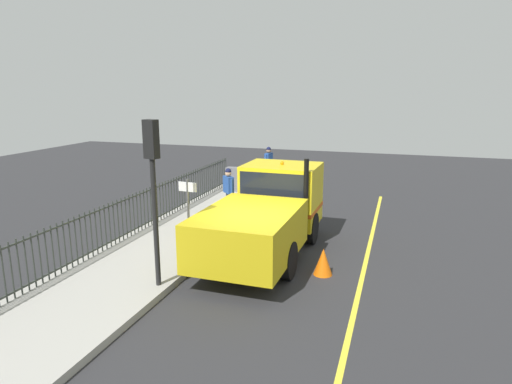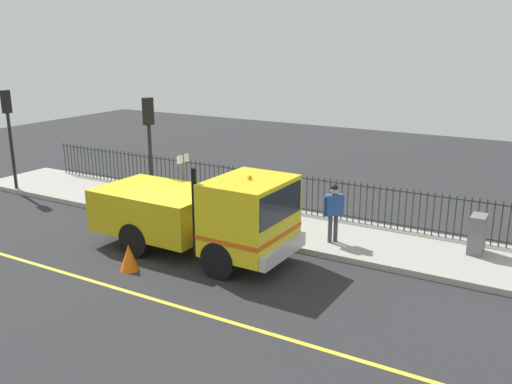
{
  "view_description": "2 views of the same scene",
  "coord_description": "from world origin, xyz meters",
  "px_view_note": "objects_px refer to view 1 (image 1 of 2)",
  "views": [
    {
      "loc": [
        -3.35,
        10.48,
        4.67
      ],
      "look_at": [
        0.84,
        -2.4,
        1.53
      ],
      "focal_mm": 31.55,
      "sensor_mm": 36.0,
      "label": 1
    },
    {
      "loc": [
        -11.4,
        -9.73,
        5.8
      ],
      "look_at": [
        0.69,
        -2.72,
        1.87
      ],
      "focal_mm": 38.53,
      "sensor_mm": 36.0,
      "label": 2
    }
  ],
  "objects_px": {
    "street_sign": "(188,212)",
    "pedestrian_distant": "(269,161)",
    "traffic_cone": "(323,262)",
    "work_truck": "(269,209)",
    "utility_cabinet": "(234,179)",
    "worker_standing": "(228,186)",
    "traffic_light_near": "(153,170)"
  },
  "relations": [
    {
      "from": "utility_cabinet",
      "to": "traffic_cone",
      "type": "relative_size",
      "value": 1.52
    },
    {
      "from": "worker_standing",
      "to": "traffic_light_near",
      "type": "height_order",
      "value": "traffic_light_near"
    },
    {
      "from": "utility_cabinet",
      "to": "traffic_cone",
      "type": "bearing_deg",
      "value": 124.99
    },
    {
      "from": "worker_standing",
      "to": "utility_cabinet",
      "type": "xyz_separation_m",
      "value": [
        1.21,
        -3.68,
        -0.52
      ]
    },
    {
      "from": "worker_standing",
      "to": "traffic_light_near",
      "type": "bearing_deg",
      "value": -40.69
    },
    {
      "from": "work_truck",
      "to": "traffic_cone",
      "type": "xyz_separation_m",
      "value": [
        -1.81,
        1.21,
        -0.92
      ]
    },
    {
      "from": "worker_standing",
      "to": "street_sign",
      "type": "xyz_separation_m",
      "value": [
        -0.75,
        4.69,
        0.37
      ]
    },
    {
      "from": "work_truck",
      "to": "utility_cabinet",
      "type": "xyz_separation_m",
      "value": [
        3.53,
        -6.41,
        -0.58
      ]
    },
    {
      "from": "work_truck",
      "to": "utility_cabinet",
      "type": "height_order",
      "value": "work_truck"
    },
    {
      "from": "utility_cabinet",
      "to": "traffic_light_near",
      "type": "bearing_deg",
      "value": 100.59
    },
    {
      "from": "utility_cabinet",
      "to": "traffic_cone",
      "type": "height_order",
      "value": "utility_cabinet"
    },
    {
      "from": "traffic_light_near",
      "to": "street_sign",
      "type": "bearing_deg",
      "value": 95.15
    },
    {
      "from": "work_truck",
      "to": "traffic_light_near",
      "type": "height_order",
      "value": "traffic_light_near"
    },
    {
      "from": "pedestrian_distant",
      "to": "worker_standing",
      "type": "bearing_deg",
      "value": 12.52
    },
    {
      "from": "work_truck",
      "to": "street_sign",
      "type": "relative_size",
      "value": 2.6
    },
    {
      "from": "worker_standing",
      "to": "pedestrian_distant",
      "type": "xyz_separation_m",
      "value": [
        0.25,
        -5.93,
        0.02
      ]
    },
    {
      "from": "worker_standing",
      "to": "street_sign",
      "type": "bearing_deg",
      "value": -37.48
    },
    {
      "from": "pedestrian_distant",
      "to": "traffic_cone",
      "type": "distance_m",
      "value": 10.83
    },
    {
      "from": "traffic_light_near",
      "to": "street_sign",
      "type": "xyz_separation_m",
      "value": [
        -0.12,
        -1.41,
        -1.31
      ]
    },
    {
      "from": "work_truck",
      "to": "traffic_cone",
      "type": "distance_m",
      "value": 2.36
    },
    {
      "from": "pedestrian_distant",
      "to": "traffic_light_near",
      "type": "bearing_deg",
      "value": 14.26
    },
    {
      "from": "traffic_cone",
      "to": "utility_cabinet",
      "type": "bearing_deg",
      "value": -55.01
    },
    {
      "from": "pedestrian_distant",
      "to": "street_sign",
      "type": "xyz_separation_m",
      "value": [
        -0.99,
        10.62,
        0.35
      ]
    },
    {
      "from": "traffic_light_near",
      "to": "pedestrian_distant",
      "type": "bearing_deg",
      "value": 104.33
    },
    {
      "from": "traffic_cone",
      "to": "street_sign",
      "type": "distance_m",
      "value": 3.68
    },
    {
      "from": "pedestrian_distant",
      "to": "traffic_light_near",
      "type": "distance_m",
      "value": 12.18
    },
    {
      "from": "work_truck",
      "to": "worker_standing",
      "type": "height_order",
      "value": "work_truck"
    },
    {
      "from": "worker_standing",
      "to": "street_sign",
      "type": "distance_m",
      "value": 4.77
    },
    {
      "from": "work_truck",
      "to": "pedestrian_distant",
      "type": "height_order",
      "value": "work_truck"
    },
    {
      "from": "traffic_cone",
      "to": "street_sign",
      "type": "height_order",
      "value": "street_sign"
    },
    {
      "from": "street_sign",
      "to": "traffic_cone",
      "type": "bearing_deg",
      "value": -167.35
    },
    {
      "from": "street_sign",
      "to": "pedestrian_distant",
      "type": "bearing_deg",
      "value": -84.65
    }
  ]
}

